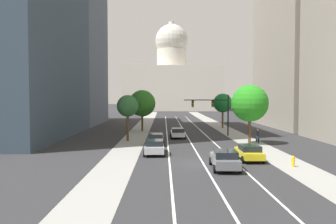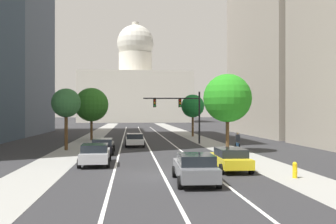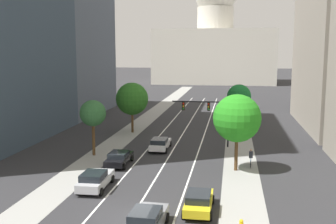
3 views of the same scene
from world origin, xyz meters
name	(u,v)px [view 1 (image 1 of 3)]	position (x,y,z in m)	size (l,w,h in m)	color
ground_plane	(181,125)	(0.00, 40.00, 0.00)	(400.00, 400.00, 0.00)	#2B2B2D
sidewalk_left	(142,127)	(-7.44, 35.00, 0.01)	(3.28, 130.00, 0.01)	gray
sidewalk_right	(221,127)	(7.44, 35.00, 0.01)	(3.28, 130.00, 0.01)	gray
lane_stripe_left	(167,133)	(-2.90, 25.00, 0.01)	(0.16, 90.00, 0.01)	white
lane_stripe_center	(185,133)	(0.00, 25.00, 0.01)	(0.16, 90.00, 0.01)	white
lane_stripe_right	(203,133)	(2.90, 25.00, 0.01)	(0.16, 90.00, 0.01)	white
office_tower_far_left	(50,49)	(-26.80, 42.28, 15.64)	(20.64, 23.91, 31.21)	#4C5666
office_tower_far_right	(322,47)	(26.71, 36.45, 15.29)	(20.46, 25.89, 30.52)	#9E9384
capitol_building	(172,82)	(0.00, 119.85, 12.14)	(40.54, 26.96, 37.90)	beige
car_white	(178,133)	(-1.45, 18.77, 0.73)	(2.07, 4.80, 1.40)	silver
car_gray	(225,159)	(1.45, -2.08, 0.79)	(2.24, 4.75, 1.52)	slate
car_yellow	(249,152)	(4.35, 1.73, 0.75)	(2.02, 4.50, 1.41)	yellow
car_silver	(154,147)	(-4.35, 5.07, 0.77)	(2.20, 4.84, 1.48)	#B2B5BA
car_black	(156,139)	(-4.35, 12.09, 0.71)	(2.07, 4.65, 1.34)	black
traffic_signal_mast	(214,108)	(3.99, 21.36, 4.15)	(6.64, 0.39, 6.06)	black
fire_hydrant	(293,161)	(7.22, -1.32, 0.46)	(0.26, 0.35, 0.91)	yellow
cyclist	(258,136)	(8.40, 13.66, 0.85)	(0.37, 1.70, 1.72)	black
street_tree_near_right	(250,103)	(6.97, 12.11, 4.96)	(4.44, 4.44, 7.19)	#51381E
street_tree_mid_right	(223,103)	(7.45, 33.88, 4.58)	(3.47, 3.47, 6.34)	#51381E
street_tree_near_left	(128,106)	(-8.08, 15.38, 4.53)	(2.80, 2.80, 5.97)	#51381E
street_tree_mid_left	(142,103)	(-6.98, 28.03, 4.65)	(4.41, 4.41, 6.86)	#51381E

